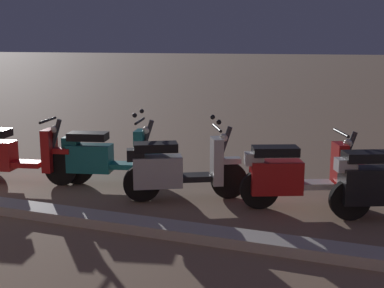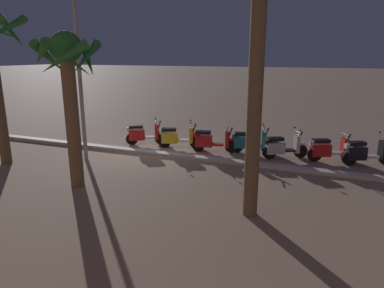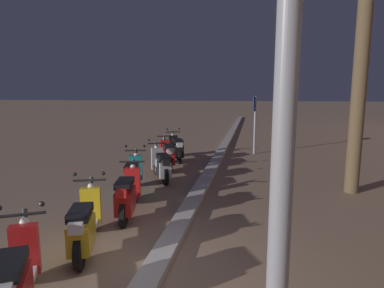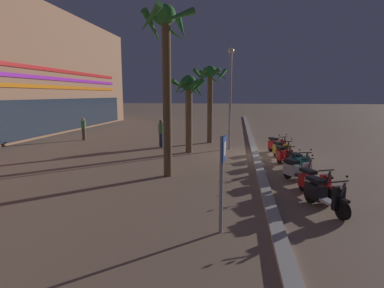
{
  "view_description": "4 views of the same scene",
  "coord_description": "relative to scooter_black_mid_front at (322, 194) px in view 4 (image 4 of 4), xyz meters",
  "views": [
    {
      "loc": [
        -7.72,
        5.36,
        2.18
      ],
      "look_at": [
        -5.6,
        -0.15,
        1.03
      ],
      "focal_mm": 48.19,
      "sensor_mm": 36.0,
      "label": 1
    },
    {
      "loc": [
        -6.38,
        11.82,
        3.83
      ],
      "look_at": [
        -2.95,
        3.0,
        1.37
      ],
      "focal_mm": 32.25,
      "sensor_mm": 36.0,
      "label": 2
    },
    {
      "loc": [
        3.83,
        1.49,
        2.53
      ],
      "look_at": [
        -5.35,
        -0.26,
        1.06
      ],
      "focal_mm": 30.31,
      "sensor_mm": 36.0,
      "label": 3
    },
    {
      "loc": [
        -16.85,
        1.2,
        3.36
      ],
      "look_at": [
        -3.82,
        3.16,
        1.2
      ],
      "focal_mm": 28.27,
      "sensor_mm": 36.0,
      "label": 4
    }
  ],
  "objects": [
    {
      "name": "pedestrian_by_palm_tree",
      "position": [
        11.89,
        13.86,
        0.41
      ],
      "size": [
        0.34,
        0.34,
        1.66
      ],
      "color": "brown",
      "rests_on": "ground"
    },
    {
      "name": "scooter_red_second_in_line",
      "position": [
        1.19,
        -0.02,
        -0.01
      ],
      "size": [
        1.66,
        0.88,
        1.04
      ],
      "color": "black",
      "rests_on": "ground"
    },
    {
      "name": "scooter_red_far_back",
      "position": [
        8.74,
        0.27,
        -0.0
      ],
      "size": [
        1.6,
        0.97,
        1.17
      ],
      "color": "black",
      "rests_on": "ground"
    },
    {
      "name": "curb_strip",
      "position": [
        7.81,
        1.49,
        -0.4
      ],
      "size": [
        60.0,
        0.36,
        0.12
      ],
      "primitive_type": "cube",
      "color": "#BCB7AD",
      "rests_on": "ground"
    },
    {
      "name": "palm_tree_mid_walkway",
      "position": [
        2.94,
        5.35,
        4.48
      ],
      "size": [
        2.11,
        2.34,
        6.78
      ],
      "color": "brown",
      "rests_on": "ground"
    },
    {
      "name": "scooter_silver_lead_nearest",
      "position": [
        2.82,
        0.23,
        -0.01
      ],
      "size": [
        1.59,
        0.96,
        1.17
      ],
      "color": "black",
      "rests_on": "ground"
    },
    {
      "name": "street_lamp",
      "position": [
        9.67,
        3.0,
        3.3
      ],
      "size": [
        0.36,
        0.36,
        6.11
      ],
      "color": "#939399",
      "rests_on": "ground"
    },
    {
      "name": "crossing_sign",
      "position": [
        -2.01,
        2.86,
        1.04
      ],
      "size": [
        0.6,
        0.13,
        2.4
      ],
      "color": "#939399",
      "rests_on": "ground"
    },
    {
      "name": "scooter_teal_mid_rear",
      "position": [
        4.15,
        -0.11,
        -0.01
      ],
      "size": [
        1.7,
        0.71,
        1.17
      ],
      "color": "black",
      "rests_on": "ground"
    },
    {
      "name": "pedestrian_window_shopping",
      "position": [
        9.8,
        7.4,
        0.48
      ],
      "size": [
        0.44,
        0.4,
        1.76
      ],
      "color": "#2D3351",
      "rests_on": "ground"
    },
    {
      "name": "scooter_black_mid_front",
      "position": [
        0.0,
        0.0,
        0.0
      ],
      "size": [
        1.74,
        0.94,
        1.17
      ],
      "color": "black",
      "rests_on": "ground"
    },
    {
      "name": "palm_tree_by_mall_entrance",
      "position": [
        12.06,
        4.45,
        3.5
      ],
      "size": [
        2.45,
        2.5,
        5.31
      ],
      "color": "brown",
      "rests_on": "ground"
    },
    {
      "name": "scooter_yellow_mid_centre",
      "position": [
        7.16,
        0.23,
        -0.01
      ],
      "size": [
        1.77,
        0.83,
        1.17
      ],
      "color": "black",
      "rests_on": "ground"
    },
    {
      "name": "palm_tree_far_corner",
      "position": [
        8.18,
        5.31,
        2.81
      ],
      "size": [
        2.0,
        2.0,
        4.46
      ],
      "color": "brown",
      "rests_on": "ground"
    },
    {
      "name": "ground_plane",
      "position": [
        7.81,
        1.33,
        -0.46
      ],
      "size": [
        200.0,
        200.0,
        0.0
      ],
      "primitive_type": "plane",
      "color": "#93755B"
    },
    {
      "name": "scooter_red_last_in_row",
      "position": [
        5.6,
        0.32,
        -0.01
      ],
      "size": [
        1.84,
        0.71,
        1.04
      ],
      "color": "black",
      "rests_on": "ground"
    }
  ]
}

